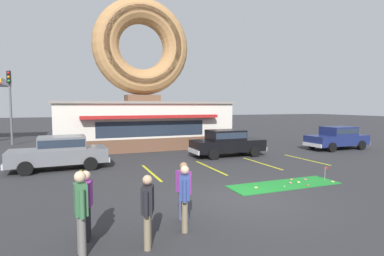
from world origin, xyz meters
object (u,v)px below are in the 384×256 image
Objects in this scene: golf_ball at (284,186)px; car_grey at (60,151)px; traffic_light_pole at (10,97)px; trash_bin at (43,150)px; putting_flag_pin at (326,170)px; pedestrian_beanie_man at (184,189)px; pedestrian_hooded_kid at (86,202)px; car_navy at (337,137)px; pedestrian_blue_sweater_man at (81,209)px; pedestrian_leather_jacket_man at (185,195)px; pedestrian_clipboard_woman at (148,208)px; car_black at (227,142)px.

golf_ball is 0.01× the size of car_grey.
traffic_light_pole is at bearing 123.61° from golf_ball.
car_grey is at bearing -73.31° from trash_bin.
golf_ball is 2.31m from putting_flag_pin.
car_grey is 2.94× the size of pedestrian_beanie_man.
trash_bin is at bearing 99.06° from pedestrian_hooded_kid.
pedestrian_hooded_kid is (-17.05, -8.67, 0.01)m from car_navy.
pedestrian_blue_sweater_man is at bearing -159.98° from golf_ball.
pedestrian_leather_jacket_man is (3.14, -8.92, 0.02)m from car_grey.
car_navy is (7.73, 6.54, 0.43)m from putting_flag_pin.
car_grey is at bearing -179.68° from car_navy.
traffic_light_pole reaches higher than pedestrian_blue_sweater_man.
pedestrian_leather_jacket_man is at bearing 8.80° from pedestrian_blue_sweater_man.
pedestrian_blue_sweater_man is at bearing -163.16° from putting_flag_pin.
pedestrian_blue_sweater_man is 21.09m from traffic_light_pole.
pedestrian_hooded_kid is 12.20m from trash_bin.
pedestrian_clipboard_woman reaches higher than golf_ball.
pedestrian_leather_jacket_man is (-6.16, -9.32, 0.02)m from car_black.
golf_ball is at bearing 25.52° from pedestrian_clipboard_woman.
pedestrian_beanie_man is (2.58, 1.00, -0.11)m from pedestrian_blue_sweater_man.
pedestrian_hooded_kid is at bearing -84.13° from car_grey.
putting_flag_pin is 0.09× the size of traffic_light_pole.
car_navy is at bearing 0.32° from car_grey.
car_grey is 2.85× the size of pedestrian_leather_jacket_man.
car_black is 2.82× the size of pedestrian_leather_jacket_man.
putting_flag_pin is at bearing -32.26° from car_grey.
putting_flag_pin is 8.67m from pedestrian_clipboard_woman.
pedestrian_clipboard_woman is (1.34, -0.17, -0.10)m from pedestrian_blue_sweater_man.
pedestrian_clipboard_woman is (1.21, -0.89, -0.01)m from pedestrian_hooded_kid.
pedestrian_hooded_kid is at bearing -133.18° from car_black.
car_black is 2.85× the size of pedestrian_hooded_kid.
pedestrian_clipboard_woman reaches higher than trash_bin.
golf_ball is 12.10m from car_navy.
pedestrian_blue_sweater_man reaches higher than trash_bin.
golf_ball is 0.01× the size of car_navy.
pedestrian_hooded_kid is 2.28m from pedestrian_leather_jacket_man.
car_navy is at bearing 31.14° from pedestrian_clipboard_woman.
car_navy reaches higher than putting_flag_pin.
putting_flag_pin is 12.06m from car_grey.
pedestrian_blue_sweater_man is at bearing -171.20° from pedestrian_leather_jacket_man.
traffic_light_pole is at bearing 110.41° from pedestrian_beanie_man.
car_grey is 1.01× the size of car_black.
pedestrian_clipboard_woman is at bearing -126.16° from car_black.
pedestrian_clipboard_woman is 1.01× the size of pedestrian_beanie_man.
car_grey reaches higher than trash_bin.
car_grey is 12.09m from traffic_light_pole.
car_black is at bearing 178.05° from car_navy.
pedestrian_hooded_kid is (0.13, 0.72, -0.09)m from pedestrian_blue_sweater_man.
pedestrian_leather_jacket_man is at bearing -107.57° from pedestrian_beanie_man.
car_black is 1.00× the size of car_navy.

